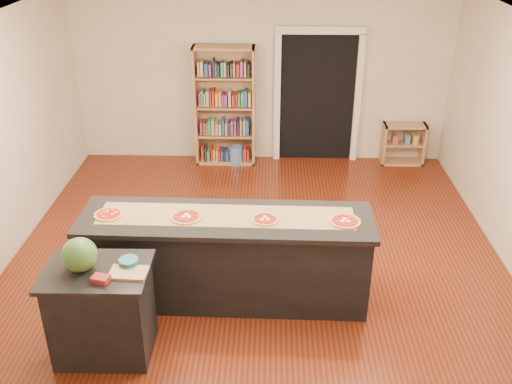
{
  "coord_description": "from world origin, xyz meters",
  "views": [
    {
      "loc": [
        0.17,
        -5.49,
        3.9
      ],
      "look_at": [
        0.0,
        0.2,
        1.0
      ],
      "focal_mm": 40.0,
      "sensor_mm": 36.0,
      "label": 1
    }
  ],
  "objects_px": {
    "kitchen_island": "(227,258)",
    "low_shelf": "(403,144)",
    "waste_bin": "(236,155)",
    "watermelon": "(80,255)",
    "side_counter": "(102,311)",
    "bookshelf": "(225,107)"
  },
  "relations": [
    {
      "from": "kitchen_island",
      "to": "low_shelf",
      "type": "xyz_separation_m",
      "value": [
        2.63,
        3.69,
        -0.16
      ]
    },
    {
      "from": "low_shelf",
      "to": "waste_bin",
      "type": "xyz_separation_m",
      "value": [
        -2.76,
        -0.12,
        -0.19
      ]
    },
    {
      "from": "kitchen_island",
      "to": "watermelon",
      "type": "relative_size",
      "value": 9.72
    },
    {
      "from": "side_counter",
      "to": "low_shelf",
      "type": "relative_size",
      "value": 1.39
    },
    {
      "from": "side_counter",
      "to": "watermelon",
      "type": "distance_m",
      "value": 0.64
    },
    {
      "from": "side_counter",
      "to": "waste_bin",
      "type": "height_order",
      "value": "side_counter"
    },
    {
      "from": "side_counter",
      "to": "low_shelf",
      "type": "xyz_separation_m",
      "value": [
        3.74,
        4.58,
        -0.13
      ]
    },
    {
      "from": "bookshelf",
      "to": "watermelon",
      "type": "xyz_separation_m",
      "value": [
        -0.94,
        -4.56,
        0.14
      ]
    },
    {
      "from": "kitchen_island",
      "to": "low_shelf",
      "type": "bearing_deg",
      "value": 55.5
    },
    {
      "from": "low_shelf",
      "to": "watermelon",
      "type": "relative_size",
      "value": 2.19
    },
    {
      "from": "low_shelf",
      "to": "waste_bin",
      "type": "bearing_deg",
      "value": -177.51
    },
    {
      "from": "side_counter",
      "to": "bookshelf",
      "type": "bearing_deg",
      "value": 79.19
    },
    {
      "from": "watermelon",
      "to": "kitchen_island",
      "type": "bearing_deg",
      "value": 35.68
    },
    {
      "from": "kitchen_island",
      "to": "side_counter",
      "type": "distance_m",
      "value": 1.42
    },
    {
      "from": "waste_bin",
      "to": "bookshelf",
      "type": "bearing_deg",
      "value": 150.65
    },
    {
      "from": "side_counter",
      "to": "watermelon",
      "type": "relative_size",
      "value": 3.05
    },
    {
      "from": "watermelon",
      "to": "waste_bin",
      "type": "bearing_deg",
      "value": 76.06
    },
    {
      "from": "kitchen_island",
      "to": "watermelon",
      "type": "xyz_separation_m",
      "value": [
        -1.23,
        -0.89,
        0.6
      ]
    },
    {
      "from": "kitchen_island",
      "to": "watermelon",
      "type": "height_order",
      "value": "watermelon"
    },
    {
      "from": "bookshelf",
      "to": "low_shelf",
      "type": "bearing_deg",
      "value": 0.48
    },
    {
      "from": "watermelon",
      "to": "low_shelf",
      "type": "bearing_deg",
      "value": 49.84
    },
    {
      "from": "low_shelf",
      "to": "watermelon",
      "type": "bearing_deg",
      "value": -130.16
    }
  ]
}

